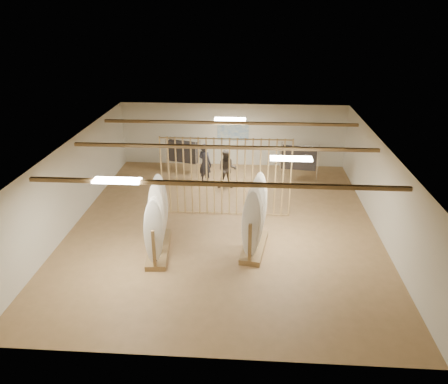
# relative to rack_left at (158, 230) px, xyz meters

# --- Properties ---
(floor) EXTENTS (12.00, 12.00, 0.00)m
(floor) POSITION_rel_rack_left_xyz_m (1.84, 1.81, -0.72)
(floor) COLOR #A37B4E
(floor) RESTS_ON ground
(ceiling) EXTENTS (12.00, 12.00, 0.00)m
(ceiling) POSITION_rel_rack_left_xyz_m (1.84, 1.81, 2.08)
(ceiling) COLOR gray
(ceiling) RESTS_ON ground
(wall_back) EXTENTS (12.00, 0.00, 12.00)m
(wall_back) POSITION_rel_rack_left_xyz_m (1.84, 7.81, 0.68)
(wall_back) COLOR beige
(wall_back) RESTS_ON ground
(wall_front) EXTENTS (12.00, 0.00, 12.00)m
(wall_front) POSITION_rel_rack_left_xyz_m (1.84, -4.19, 0.68)
(wall_front) COLOR beige
(wall_front) RESTS_ON ground
(wall_left) EXTENTS (0.00, 12.00, 12.00)m
(wall_left) POSITION_rel_rack_left_xyz_m (-3.16, 1.81, 0.68)
(wall_left) COLOR beige
(wall_left) RESTS_ON ground
(wall_right) EXTENTS (0.00, 12.00, 12.00)m
(wall_right) POSITION_rel_rack_left_xyz_m (6.84, 1.81, 0.68)
(wall_right) COLOR beige
(wall_right) RESTS_ON ground
(ceiling_slats) EXTENTS (9.50, 6.12, 0.10)m
(ceiling_slats) POSITION_rel_rack_left_xyz_m (1.84, 1.81, 2.00)
(ceiling_slats) COLOR olive
(ceiling_slats) RESTS_ON ground
(light_panels) EXTENTS (1.20, 0.35, 0.06)m
(light_panels) POSITION_rel_rack_left_xyz_m (1.84, 1.81, 2.02)
(light_panels) COLOR white
(light_panels) RESTS_ON ground
(bamboo_partition) EXTENTS (4.45, 0.05, 2.78)m
(bamboo_partition) POSITION_rel_rack_left_xyz_m (1.84, 2.61, 0.68)
(bamboo_partition) COLOR tan
(bamboo_partition) RESTS_ON ground
(poster) EXTENTS (1.40, 0.03, 0.90)m
(poster) POSITION_rel_rack_left_xyz_m (1.84, 7.79, 0.88)
(poster) COLOR #336CB4
(poster) RESTS_ON ground
(rack_left) EXTENTS (0.81, 2.26, 2.10)m
(rack_left) POSITION_rel_rack_left_xyz_m (0.00, 0.00, 0.00)
(rack_left) COLOR olive
(rack_left) RESTS_ON floor
(rack_right) EXTENTS (0.88, 1.96, 2.20)m
(rack_right) POSITION_rel_rack_left_xyz_m (2.85, 0.28, 0.03)
(rack_right) COLOR olive
(rack_right) RESTS_ON floor
(clothing_rack_a) EXTENTS (1.38, 0.77, 1.54)m
(clothing_rack_a) POSITION_rel_rack_left_xyz_m (-0.24, 6.49, 0.29)
(clothing_rack_a) COLOR silver
(clothing_rack_a) RESTS_ON floor
(clothing_rack_b) EXTENTS (1.49, 0.59, 1.61)m
(clothing_rack_b) POSITION_rel_rack_left_xyz_m (4.64, 5.86, 0.33)
(clothing_rack_b) COLOR silver
(clothing_rack_b) RESTS_ON floor
(shopper_a) EXTENTS (0.85, 0.79, 1.93)m
(shopper_a) POSITION_rel_rack_left_xyz_m (0.82, 5.44, 0.25)
(shopper_a) COLOR #2A2931
(shopper_a) RESTS_ON floor
(shopper_b) EXTENTS (0.88, 0.70, 1.79)m
(shopper_b) POSITION_rel_rack_left_xyz_m (1.75, 5.01, 0.18)
(shopper_b) COLOR #3C352F
(shopper_b) RESTS_ON floor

